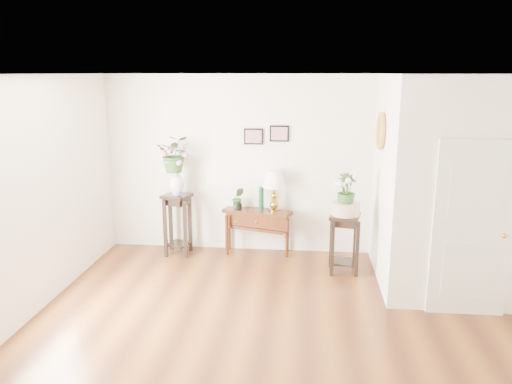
# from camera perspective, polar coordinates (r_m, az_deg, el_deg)

# --- Properties ---
(floor) EXTENTS (6.00, 5.50, 0.02)m
(floor) POSITION_cam_1_polar(r_m,az_deg,el_deg) (5.69, 3.43, -16.19)
(floor) COLOR brown
(floor) RESTS_ON ground
(ceiling) EXTENTS (6.00, 5.50, 0.02)m
(ceiling) POSITION_cam_1_polar(r_m,az_deg,el_deg) (4.95, 3.90, 13.28)
(ceiling) COLOR white
(ceiling) RESTS_ON ground
(wall_back) EXTENTS (6.00, 0.02, 2.80)m
(wall_back) POSITION_cam_1_polar(r_m,az_deg,el_deg) (7.82, 4.48, 3.03)
(wall_back) COLOR silver
(wall_back) RESTS_ON ground
(wall_front) EXTENTS (6.00, 0.02, 2.80)m
(wall_front) POSITION_cam_1_polar(r_m,az_deg,el_deg) (2.62, 1.02, -19.28)
(wall_front) COLOR silver
(wall_front) RESTS_ON ground
(wall_left) EXTENTS (0.02, 5.50, 2.80)m
(wall_left) POSITION_cam_1_polar(r_m,az_deg,el_deg) (6.05, -26.08, -1.45)
(wall_left) COLOR silver
(wall_left) RESTS_ON ground
(partition) EXTENTS (1.80, 1.95, 2.80)m
(partition) POSITION_cam_1_polar(r_m,az_deg,el_deg) (7.13, 21.39, 1.10)
(partition) COLOR silver
(partition) RESTS_ON floor
(door) EXTENTS (0.90, 0.05, 2.10)m
(door) POSITION_cam_1_polar(r_m,az_deg,el_deg) (6.28, 23.46, -3.98)
(door) COLOR silver
(door) RESTS_ON floor
(art_print_left) EXTENTS (0.30, 0.02, 0.25)m
(art_print_left) POSITION_cam_1_polar(r_m,az_deg,el_deg) (7.78, -0.28, 6.36)
(art_print_left) COLOR black
(art_print_left) RESTS_ON wall_back
(art_print_right) EXTENTS (0.30, 0.02, 0.25)m
(art_print_right) POSITION_cam_1_polar(r_m,az_deg,el_deg) (7.74, 2.68, 6.69)
(art_print_right) COLOR black
(art_print_right) RESTS_ON wall_back
(wall_ornament) EXTENTS (0.07, 0.51, 0.51)m
(wall_ornament) POSITION_cam_1_polar(r_m,az_deg,el_deg) (6.95, 14.05, 6.77)
(wall_ornament) COLOR #AB8C3F
(wall_ornament) RESTS_ON partition
(console_table) EXTENTS (1.13, 0.65, 0.71)m
(console_table) POSITION_cam_1_polar(r_m,az_deg,el_deg) (7.94, 0.16, -4.55)
(console_table) COLOR black
(console_table) RESTS_ON floor
(table_lamp) EXTENTS (0.40, 0.40, 0.65)m
(table_lamp) POSITION_cam_1_polar(r_m,az_deg,el_deg) (7.73, 2.10, 0.38)
(table_lamp) COLOR #A88B29
(table_lamp) RESTS_ON console_table
(green_vase) EXTENTS (0.08, 0.08, 0.37)m
(green_vase) POSITION_cam_1_polar(r_m,az_deg,el_deg) (7.79, 0.61, -0.88)
(green_vase) COLOR #0E3C1E
(green_vase) RESTS_ON console_table
(potted_plant) EXTENTS (0.21, 0.18, 0.34)m
(potted_plant) POSITION_cam_1_polar(r_m,az_deg,el_deg) (7.83, -2.06, -0.81)
(potted_plant) COLOR #274D1F
(potted_plant) RESTS_ON console_table
(plant_stand_a) EXTENTS (0.48, 0.48, 0.97)m
(plant_stand_a) POSITION_cam_1_polar(r_m,az_deg,el_deg) (7.97, -8.93, -3.68)
(plant_stand_a) COLOR black
(plant_stand_a) RESTS_ON floor
(porcelain_vase) EXTENTS (0.29, 0.29, 0.40)m
(porcelain_vase) POSITION_cam_1_polar(r_m,az_deg,el_deg) (7.79, -9.12, 1.32)
(porcelain_vase) COLOR silver
(porcelain_vase) RESTS_ON plant_stand_a
(lily_arrangement) EXTENTS (0.56, 0.50, 0.58)m
(lily_arrangement) POSITION_cam_1_polar(r_m,az_deg,el_deg) (7.71, -9.25, 4.68)
(lily_arrangement) COLOR #274D1F
(lily_arrangement) RESTS_ON porcelain_vase
(plant_stand_b) EXTENTS (0.48, 0.48, 0.86)m
(plant_stand_b) POSITION_cam_1_polar(r_m,az_deg,el_deg) (7.30, 10.02, -5.81)
(plant_stand_b) COLOR black
(plant_stand_b) RESTS_ON floor
(ceramic_bowl) EXTENTS (0.53, 0.53, 0.18)m
(ceramic_bowl) POSITION_cam_1_polar(r_m,az_deg,el_deg) (7.15, 10.19, -1.95)
(ceramic_bowl) COLOR beige
(ceramic_bowl) RESTS_ON plant_stand_b
(narcissus) EXTENTS (0.35, 0.35, 0.47)m
(narcissus) POSITION_cam_1_polar(r_m,az_deg,el_deg) (7.08, 10.28, 0.21)
(narcissus) COLOR #274D1F
(narcissus) RESTS_ON ceramic_bowl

